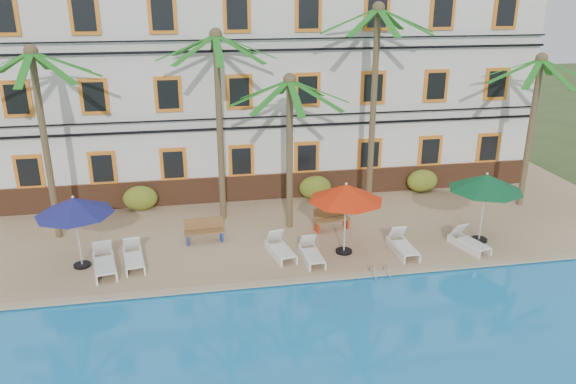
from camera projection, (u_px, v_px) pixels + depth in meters
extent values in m
plane|color=#384C23|center=(305.00, 274.00, 19.76)|extent=(100.00, 100.00, 0.00)
cube|color=tan|center=(282.00, 217.00, 24.33)|extent=(30.00, 12.00, 0.25)
cube|color=tan|center=(311.00, 279.00, 18.83)|extent=(30.00, 0.35, 0.06)
cube|color=silver|center=(264.00, 80.00, 27.18)|extent=(25.00, 6.00, 10.00)
cube|color=brown|center=(275.00, 186.00, 25.87)|extent=(25.00, 0.12, 1.20)
cube|color=orange|center=(29.00, 172.00, 23.68)|extent=(1.15, 0.10, 1.50)
cube|color=black|center=(29.00, 172.00, 23.64)|extent=(0.85, 0.04, 1.20)
cube|color=orange|center=(103.00, 168.00, 24.18)|extent=(1.15, 0.10, 1.50)
cube|color=black|center=(103.00, 169.00, 24.14)|extent=(0.85, 0.04, 1.20)
cube|color=orange|center=(173.00, 164.00, 24.68)|extent=(1.15, 0.10, 1.50)
cube|color=black|center=(173.00, 165.00, 24.64)|extent=(0.85, 0.04, 1.20)
cube|color=orange|center=(241.00, 161.00, 25.18)|extent=(1.15, 0.10, 1.50)
cube|color=black|center=(241.00, 161.00, 25.14)|extent=(0.85, 0.04, 1.20)
cube|color=orange|center=(307.00, 158.00, 25.68)|extent=(1.15, 0.10, 1.50)
cube|color=black|center=(307.00, 158.00, 25.64)|extent=(0.85, 0.04, 1.20)
cube|color=orange|center=(369.00, 154.00, 26.18)|extent=(1.15, 0.10, 1.50)
cube|color=black|center=(370.00, 155.00, 26.14)|extent=(0.85, 0.04, 1.20)
cube|color=orange|center=(430.00, 151.00, 26.68)|extent=(1.15, 0.10, 1.50)
cube|color=black|center=(430.00, 151.00, 26.64)|extent=(0.85, 0.04, 1.20)
cube|color=orange|center=(488.00, 148.00, 27.18)|extent=(1.15, 0.10, 1.50)
cube|color=black|center=(489.00, 148.00, 27.13)|extent=(0.85, 0.04, 1.20)
cube|color=orange|center=(17.00, 99.00, 22.61)|extent=(1.15, 0.10, 1.50)
cube|color=black|center=(16.00, 99.00, 22.57)|extent=(0.85, 0.04, 1.20)
cube|color=orange|center=(94.00, 97.00, 23.11)|extent=(1.15, 0.10, 1.50)
cube|color=black|center=(94.00, 97.00, 23.07)|extent=(0.85, 0.04, 1.20)
cube|color=orange|center=(168.00, 94.00, 23.61)|extent=(1.15, 0.10, 1.50)
cube|color=black|center=(168.00, 94.00, 23.57)|extent=(0.85, 0.04, 1.20)
cube|color=orange|center=(239.00, 92.00, 24.11)|extent=(1.15, 0.10, 1.50)
cube|color=black|center=(239.00, 92.00, 24.07)|extent=(0.85, 0.04, 1.20)
cube|color=orange|center=(307.00, 90.00, 24.61)|extent=(1.15, 0.10, 1.50)
cube|color=black|center=(308.00, 90.00, 24.57)|extent=(0.85, 0.04, 1.20)
cube|color=orange|center=(373.00, 88.00, 25.11)|extent=(1.15, 0.10, 1.50)
cube|color=black|center=(373.00, 88.00, 25.07)|extent=(0.85, 0.04, 1.20)
cube|color=orange|center=(436.00, 86.00, 25.61)|extent=(1.15, 0.10, 1.50)
cube|color=black|center=(436.00, 86.00, 25.56)|extent=(0.85, 0.04, 1.20)
cube|color=orange|center=(496.00, 84.00, 26.11)|extent=(1.15, 0.10, 1.50)
cube|color=black|center=(497.00, 84.00, 26.06)|extent=(0.85, 0.04, 1.20)
cube|color=orange|center=(3.00, 16.00, 21.51)|extent=(1.15, 0.10, 1.50)
cube|color=black|center=(2.00, 16.00, 21.46)|extent=(0.85, 0.04, 1.20)
cube|color=orange|center=(84.00, 15.00, 22.01)|extent=(1.15, 0.10, 1.50)
cube|color=black|center=(84.00, 15.00, 21.96)|extent=(0.85, 0.04, 1.20)
cube|color=orange|center=(162.00, 15.00, 22.51)|extent=(1.15, 0.10, 1.50)
cube|color=black|center=(162.00, 15.00, 22.46)|extent=(0.85, 0.04, 1.20)
cube|color=orange|center=(237.00, 14.00, 23.01)|extent=(1.15, 0.10, 1.50)
cube|color=black|center=(237.00, 14.00, 22.96)|extent=(0.85, 0.04, 1.20)
cube|color=orange|center=(308.00, 14.00, 23.51)|extent=(1.15, 0.10, 1.50)
cube|color=black|center=(309.00, 14.00, 23.46)|extent=(0.85, 0.04, 1.20)
cube|color=orange|center=(377.00, 13.00, 24.01)|extent=(1.15, 0.10, 1.50)
cube|color=black|center=(377.00, 13.00, 23.96)|extent=(0.85, 0.04, 1.20)
cube|color=orange|center=(442.00, 12.00, 24.51)|extent=(1.15, 0.10, 1.50)
cube|color=black|center=(443.00, 12.00, 24.46)|extent=(0.85, 0.04, 1.20)
cube|color=orange|center=(506.00, 12.00, 25.01)|extent=(1.15, 0.10, 1.50)
cube|color=black|center=(506.00, 12.00, 24.96)|extent=(0.85, 0.04, 1.20)
cube|color=black|center=(275.00, 127.00, 24.76)|extent=(25.00, 0.08, 0.10)
cube|color=black|center=(274.00, 117.00, 24.60)|extent=(25.00, 0.08, 0.06)
cube|color=black|center=(274.00, 50.00, 23.62)|extent=(25.00, 0.08, 0.10)
cube|color=black|center=(274.00, 39.00, 23.46)|extent=(25.00, 0.08, 0.06)
cylinder|color=brown|center=(46.00, 149.00, 20.88)|extent=(0.26, 0.26, 7.14)
sphere|color=brown|center=(31.00, 51.00, 19.65)|extent=(0.50, 0.50, 0.50)
cube|color=#196C1A|center=(40.00, 61.00, 20.88)|extent=(0.28, 2.33, 0.97)
cube|color=#196C1A|center=(15.00, 62.00, 20.43)|extent=(1.84, 1.84, 0.97)
cube|color=#196C1A|center=(1.00, 69.00, 18.92)|extent=(1.84, 1.84, 0.97)
cube|color=#196C1A|center=(24.00, 69.00, 18.74)|extent=(0.28, 2.33, 0.97)
cube|color=#196C1A|center=(52.00, 67.00, 19.19)|extent=(1.84, 1.84, 0.97)
cube|color=#196C1A|center=(67.00, 64.00, 20.00)|extent=(2.33, 0.28, 0.97)
cube|color=#196C1A|center=(62.00, 61.00, 20.70)|extent=(1.84, 1.84, 0.97)
cylinder|color=brown|center=(220.00, 131.00, 22.63)|extent=(0.26, 0.26, 7.56)
sphere|color=brown|center=(216.00, 34.00, 21.33)|extent=(0.50, 0.50, 0.50)
cube|color=#196C1A|center=(215.00, 44.00, 22.56)|extent=(0.28, 2.33, 0.97)
cube|color=#196C1A|center=(194.00, 45.00, 22.11)|extent=(1.84, 1.84, 0.97)
cube|color=#196C1A|center=(186.00, 48.00, 21.30)|extent=(2.33, 0.28, 0.97)
cube|color=#196C1A|center=(195.00, 50.00, 20.60)|extent=(1.84, 1.84, 0.97)
cube|color=#196C1A|center=(218.00, 50.00, 20.42)|extent=(0.28, 2.33, 0.97)
cube|color=#196C1A|center=(240.00, 49.00, 20.87)|extent=(1.84, 1.84, 0.97)
cube|color=#196C1A|center=(246.00, 46.00, 21.69)|extent=(2.33, 0.28, 0.97)
cube|color=#196C1A|center=(236.00, 45.00, 22.39)|extent=(1.84, 1.84, 0.97)
cylinder|color=brown|center=(290.00, 156.00, 21.99)|extent=(0.26, 0.26, 6.00)
sphere|color=brown|center=(290.00, 80.00, 20.96)|extent=(0.50, 0.50, 0.50)
cube|color=#196C1A|center=(284.00, 87.00, 22.19)|extent=(0.28, 2.33, 0.97)
cube|color=#196C1A|center=(265.00, 89.00, 21.74)|extent=(1.84, 1.84, 0.97)
cube|color=#196C1A|center=(259.00, 93.00, 20.93)|extent=(2.33, 0.28, 0.97)
cube|color=#196C1A|center=(272.00, 97.00, 20.23)|extent=(1.84, 1.84, 0.97)
cube|color=#196C1A|center=(296.00, 98.00, 20.05)|extent=(0.28, 2.33, 0.97)
cube|color=#196C1A|center=(316.00, 95.00, 20.50)|extent=(1.84, 1.84, 0.97)
cube|color=#196C1A|center=(320.00, 91.00, 21.31)|extent=(2.33, 0.28, 0.97)
cube|color=#196C1A|center=(306.00, 88.00, 22.01)|extent=(1.84, 1.84, 0.97)
cylinder|color=brown|center=(373.00, 115.00, 23.36)|extent=(0.26, 0.26, 8.49)
sphere|color=brown|center=(379.00, 8.00, 21.90)|extent=(0.50, 0.50, 0.50)
cube|color=#196C1A|center=(369.00, 19.00, 23.13)|extent=(0.28, 2.33, 0.97)
cube|color=#196C1A|center=(352.00, 19.00, 22.68)|extent=(1.84, 1.84, 0.97)
cube|color=#196C1A|center=(350.00, 21.00, 21.87)|extent=(2.33, 0.28, 0.97)
cube|color=#196C1A|center=(364.00, 22.00, 21.17)|extent=(1.84, 1.84, 0.97)
cube|color=#196C1A|center=(388.00, 22.00, 20.99)|extent=(0.28, 2.33, 0.97)
cube|color=#196C1A|center=(405.00, 21.00, 21.44)|extent=(1.84, 1.84, 0.97)
cube|color=#196C1A|center=(406.00, 20.00, 22.25)|extent=(2.33, 0.28, 0.97)
cube|color=#196C1A|center=(390.00, 19.00, 22.95)|extent=(1.84, 1.84, 0.97)
cylinder|color=brown|center=(530.00, 135.00, 24.26)|extent=(0.26, 0.26, 6.47)
sphere|color=brown|center=(542.00, 59.00, 23.14)|extent=(0.50, 0.50, 0.50)
cube|color=#196C1A|center=(524.00, 66.00, 24.37)|extent=(0.28, 2.33, 0.97)
cube|color=#196C1A|center=(511.00, 68.00, 23.92)|extent=(1.84, 1.84, 0.97)
cube|color=#196C1A|center=(514.00, 71.00, 23.11)|extent=(2.33, 0.28, 0.97)
cube|color=#196C1A|center=(533.00, 73.00, 22.41)|extent=(1.84, 1.84, 0.97)
cube|color=#196C1A|center=(557.00, 74.00, 22.23)|extent=(0.28, 2.33, 0.97)
cube|color=#196C1A|center=(570.00, 72.00, 22.68)|extent=(1.84, 1.84, 0.97)
cube|color=#196C1A|center=(565.00, 69.00, 23.50)|extent=(2.33, 0.28, 0.97)
cube|color=#196C1A|center=(546.00, 67.00, 24.20)|extent=(1.84, 1.84, 0.97)
ellipsoid|color=#22621C|center=(140.00, 198.00, 24.57)|extent=(1.50, 0.90, 1.10)
ellipsoid|color=#22621C|center=(315.00, 187.00, 25.88)|extent=(1.50, 0.90, 1.10)
ellipsoid|color=#22621C|center=(422.00, 181.00, 26.75)|extent=(1.50, 0.90, 1.10)
cylinder|color=black|center=(82.00, 265.00, 19.76)|extent=(0.60, 0.60, 0.09)
cylinder|color=silver|center=(78.00, 233.00, 19.34)|extent=(0.06, 0.06, 2.55)
cone|color=navy|center=(74.00, 206.00, 18.99)|extent=(2.66, 2.66, 0.58)
sphere|color=silver|center=(73.00, 197.00, 18.88)|extent=(0.10, 0.10, 0.10)
cylinder|color=black|center=(344.00, 251.00, 20.80)|extent=(0.62, 0.62, 0.09)
cylinder|color=silver|center=(345.00, 219.00, 20.36)|extent=(0.06, 0.06, 2.64)
cone|color=red|center=(346.00, 192.00, 19.99)|extent=(2.75, 2.75, 0.60)
sphere|color=silver|center=(346.00, 184.00, 19.88)|extent=(0.10, 0.10, 0.10)
cylinder|color=black|center=(479.00, 240.00, 21.74)|extent=(0.63, 0.63, 0.09)
cylinder|color=silver|center=(483.00, 209.00, 21.29)|extent=(0.06, 0.06, 2.68)
cone|color=#0B4C27|center=(486.00, 182.00, 20.93)|extent=(2.79, 2.79, 0.61)
sphere|color=silver|center=(487.00, 174.00, 20.81)|extent=(0.10, 0.10, 0.10)
cube|color=white|center=(105.00, 265.00, 19.10)|extent=(0.89, 1.48, 0.06)
cube|color=white|center=(102.00, 247.00, 19.85)|extent=(0.72, 0.62, 0.69)
cube|color=white|center=(95.00, 268.00, 19.28)|extent=(0.43, 1.95, 0.32)
cube|color=white|center=(114.00, 265.00, 19.50)|extent=(0.43, 1.95, 0.32)
cube|color=white|center=(134.00, 260.00, 19.54)|extent=(0.77, 1.35, 0.06)
cube|color=white|center=(132.00, 244.00, 20.25)|extent=(0.65, 0.55, 0.64)
cube|color=white|center=(125.00, 262.00, 19.73)|extent=(0.33, 1.81, 0.30)
cube|color=white|center=(143.00, 260.00, 19.91)|extent=(0.33, 1.81, 0.30)
cube|color=white|center=(283.00, 251.00, 20.24)|extent=(0.81, 1.34, 0.06)
cube|color=white|center=(275.00, 236.00, 20.92)|extent=(0.65, 0.56, 0.62)
cube|color=white|center=(273.00, 253.00, 20.41)|extent=(0.40, 1.75, 0.29)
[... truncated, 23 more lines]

